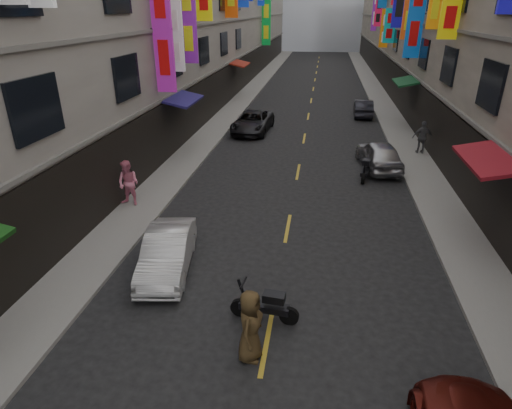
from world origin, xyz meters
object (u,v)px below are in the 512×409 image
(scooter_crossing, at_px, (265,306))
(car_left_far, at_px, (253,122))
(car_left_mid, at_px, (167,252))
(car_right_far, at_px, (363,108))
(car_right_mid, at_px, (379,155))
(pedestrian_lfar, at_px, (128,183))
(pedestrian_rfar, at_px, (422,137))
(pedestrian_crossing, at_px, (250,326))
(scooter_far_right, at_px, (365,170))

(scooter_crossing, relative_size, car_left_far, 0.38)
(car_left_mid, height_order, car_right_far, car_left_mid)
(car_right_mid, relative_size, car_right_far, 1.13)
(pedestrian_lfar, bearing_deg, car_right_mid, 41.55)
(car_right_mid, bearing_deg, car_right_far, -98.18)
(car_right_mid, xyz_separation_m, pedestrian_rfar, (2.51, 2.54, 0.30))
(scooter_crossing, distance_m, pedestrian_rfar, 16.23)
(car_right_mid, relative_size, pedestrian_lfar, 2.25)
(pedestrian_lfar, bearing_deg, car_right_far, 70.02)
(scooter_crossing, bearing_deg, pedestrian_crossing, 178.57)
(scooter_far_right, xyz_separation_m, pedestrian_rfar, (3.28, 4.11, 0.56))
(car_left_far, xyz_separation_m, pedestrian_rfar, (9.84, -3.37, 0.35))
(scooter_far_right, bearing_deg, car_right_mid, -104.92)
(pedestrian_crossing, bearing_deg, car_right_far, -3.45)
(car_left_far, distance_m, pedestrian_lfar, 12.56)
(scooter_far_right, xyz_separation_m, pedestrian_lfar, (-9.59, -4.70, 0.60))
(car_right_mid, height_order, pedestrian_rfar, pedestrian_rfar)
(pedestrian_rfar, bearing_deg, pedestrian_lfar, 32.47)
(pedestrian_lfar, xyz_separation_m, pedestrian_rfar, (12.87, 8.81, -0.04))
(scooter_far_right, bearing_deg, pedestrian_lfar, 37.04)
(car_right_mid, height_order, pedestrian_crossing, pedestrian_crossing)
(car_right_far, relative_size, pedestrian_rfar, 2.09)
(car_left_far, bearing_deg, pedestrian_lfar, -100.31)
(scooter_crossing, bearing_deg, pedestrian_lfar, 52.13)
(car_left_far, height_order, car_right_mid, car_right_mid)
(scooter_crossing, distance_m, car_right_far, 24.21)
(pedestrian_lfar, bearing_deg, car_left_mid, -43.48)
(car_right_far, xyz_separation_m, pedestrian_crossing, (-4.31, -25.19, 0.29))
(pedestrian_lfar, bearing_deg, car_left_far, 86.37)
(car_left_far, bearing_deg, pedestrian_crossing, -77.37)
(car_left_mid, height_order, pedestrian_rfar, pedestrian_rfar)
(car_right_far, height_order, pedestrian_crossing, pedestrian_crossing)
(car_left_far, distance_m, car_right_far, 9.32)
(car_right_mid, xyz_separation_m, pedestrian_crossing, (-4.24, -13.62, 0.19))
(car_left_mid, bearing_deg, car_right_mid, 45.70)
(car_left_mid, height_order, car_right_mid, car_right_mid)
(car_right_mid, xyz_separation_m, car_right_far, (0.08, 11.57, -0.10))
(scooter_crossing, relative_size, car_left_mid, 0.48)
(scooter_crossing, xyz_separation_m, pedestrian_lfar, (-6.28, 6.01, 0.60))
(car_right_mid, relative_size, pedestrian_crossing, 2.31)
(scooter_far_right, relative_size, car_right_mid, 0.43)
(pedestrian_rfar, bearing_deg, pedestrian_crossing, 65.38)
(pedestrian_lfar, distance_m, pedestrian_crossing, 9.56)
(scooter_far_right, distance_m, car_right_mid, 1.77)
(car_left_far, xyz_separation_m, pedestrian_lfar, (-3.03, -12.18, 0.39))
(scooter_crossing, xyz_separation_m, car_right_mid, (4.07, 12.29, 0.26))
(car_right_mid, bearing_deg, car_left_far, -46.67)
(scooter_far_right, height_order, car_left_mid, car_left_mid)
(scooter_crossing, distance_m, car_left_mid, 3.77)
(car_right_far, bearing_deg, car_right_mid, 91.02)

